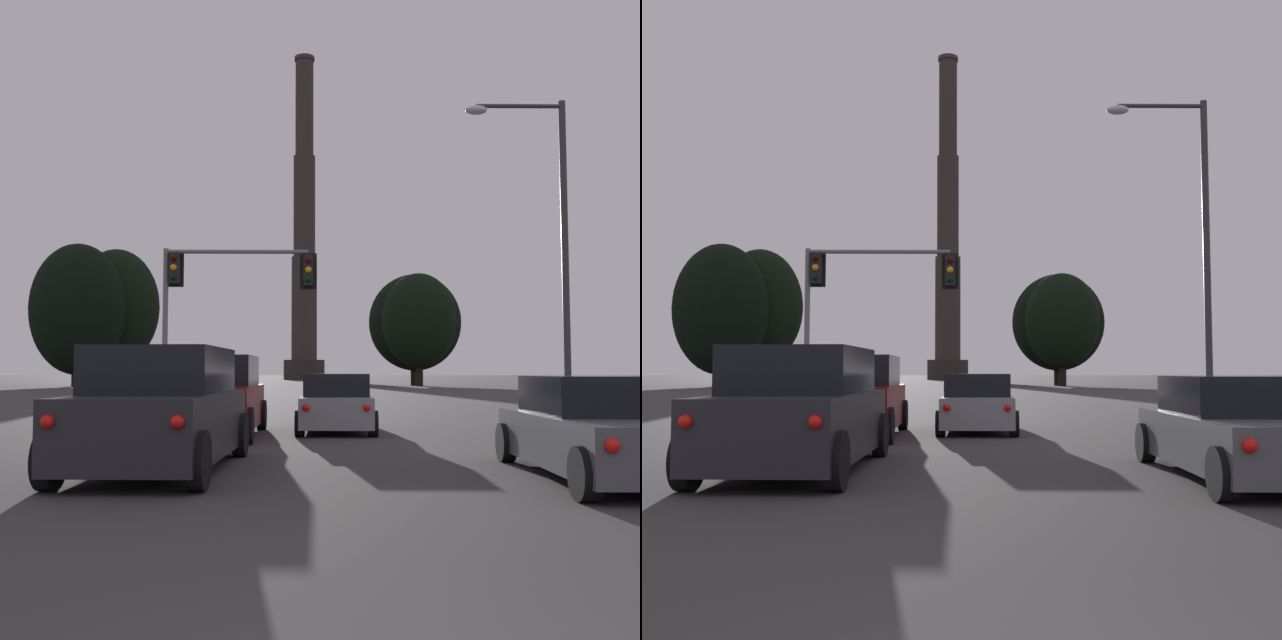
# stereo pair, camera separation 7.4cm
# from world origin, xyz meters

# --- Properties ---
(hatchback_center_lane_front) EXTENTS (2.03, 4.16, 1.44)m
(hatchback_center_lane_front) POSITION_xyz_m (-0.21, 16.19, 0.66)
(hatchback_center_lane_front) COLOR gray
(hatchback_center_lane_front) RESTS_ON ground_plane
(suv_left_lane_second) EXTENTS (2.30, 4.98, 1.86)m
(suv_left_lane_second) POSITION_xyz_m (-3.12, 8.86, 0.90)
(suv_left_lane_second) COLOR #232328
(suv_left_lane_second) RESTS_ON ground_plane
(suv_left_lane_front) EXTENTS (2.16, 4.93, 1.86)m
(suv_left_lane_front) POSITION_xyz_m (-3.07, 14.91, 0.90)
(suv_left_lane_front) COLOR maroon
(suv_left_lane_front) RESTS_ON ground_plane
(sedan_right_lane_second) EXTENTS (2.09, 4.74, 1.43)m
(sedan_right_lane_second) POSITION_xyz_m (3.20, 7.98, 0.67)
(sedan_right_lane_second) COLOR #4C4F54
(sedan_right_lane_second) RESTS_ON ground_plane
(traffic_light_overhead_left) EXTENTS (5.33, 0.50, 5.67)m
(traffic_light_overhead_left) POSITION_xyz_m (-4.04, 22.74, 4.34)
(traffic_light_overhead_left) COLOR slate
(traffic_light_overhead_left) RESTS_ON ground_plane
(street_lamp) EXTENTS (2.92, 0.36, 9.33)m
(street_lamp) POSITION_xyz_m (6.04, 18.56, 5.63)
(street_lamp) COLOR #38383A
(street_lamp) RESTS_ON ground_plane
(smokestack) EXTENTS (7.40, 7.40, 59.77)m
(smokestack) POSITION_xyz_m (-1.81, 132.61, 23.38)
(smokestack) COLOR #2B2722
(smokestack) RESTS_ON ground_plane
(treeline_center_left) EXTENTS (7.61, 6.84, 11.57)m
(treeline_center_left) POSITION_xyz_m (10.32, 73.52, 6.70)
(treeline_center_left) COLOR black
(treeline_center_left) RESTS_ON ground_plane
(treeline_right_mid) EXTENTS (9.11, 8.20, 14.58)m
(treeline_right_mid) POSITION_xyz_m (-21.48, 77.18, 8.34)
(treeline_right_mid) COLOR black
(treeline_right_mid) RESTS_ON ground_plane
(treeline_far_right) EXTENTS (9.50, 8.55, 14.44)m
(treeline_far_right) POSITION_xyz_m (-24.25, 72.90, 7.78)
(treeline_far_right) COLOR black
(treeline_far_right) RESTS_ON ground_plane
(treeline_center_right) EXTENTS (9.75, 8.78, 11.83)m
(treeline_center_right) POSITION_xyz_m (10.32, 76.40, 6.69)
(treeline_center_right) COLOR black
(treeline_center_right) RESTS_ON ground_plane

